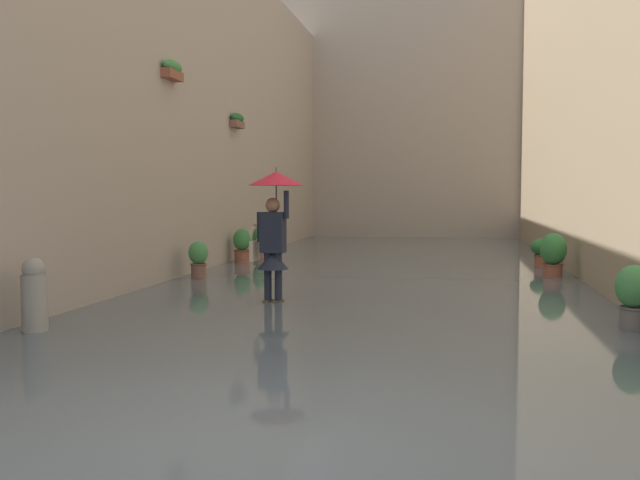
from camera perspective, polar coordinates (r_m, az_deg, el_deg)
name	(u,v)px	position (r m, az deg, el deg)	size (l,w,h in m)	color
ground_plane	(386,271)	(16.46, 5.35, -2.50)	(60.00, 60.00, 0.00)	slate
flood_water	(386,269)	(16.45, 5.35, -2.38)	(8.85, 29.24, 0.07)	#515B60
building_facade_left	(618,28)	(17.01, 22.88, 15.47)	(2.04, 27.24, 10.66)	tan
building_facade_right	(182,101)	(17.64, -11.01, 10.89)	(2.04, 27.24, 8.01)	#A89989
building_facade_far	(416,63)	(29.30, 7.77, 13.92)	(11.65, 1.80, 13.92)	#A89989
person_wading	(274,214)	(11.21, -3.71, 2.09)	(0.89, 0.89, 2.21)	#4C4233
potted_plant_mid_right	(198,259)	(14.61, -9.76, -1.52)	(0.40, 0.40, 0.82)	brown
potted_plant_near_left	(553,254)	(15.36, 18.26, -1.05)	(0.54, 0.54, 0.98)	#9E563D
potted_plant_near_right	(259,243)	(19.01, -4.90, -0.23)	(0.37, 0.37, 0.91)	brown
potted_plant_far_left	(633,295)	(9.80, 23.92, -4.09)	(0.45, 0.45, 0.90)	#66605B
potted_plant_mid_left	(543,251)	(17.43, 17.49, -0.87)	(0.57, 0.57, 0.73)	#9E563D
potted_plant_far_right	(242,246)	(17.84, -6.30, -0.46)	(0.44, 0.44, 0.91)	brown
mooring_bollard	(34,297)	(9.57, -22.02, -4.31)	(0.32, 0.32, 1.00)	gray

